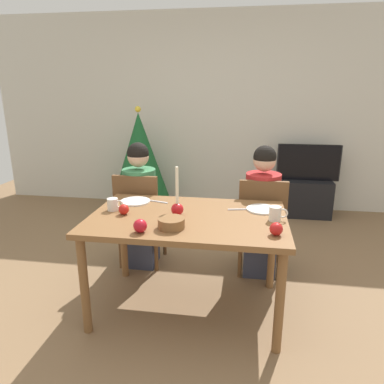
% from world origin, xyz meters
% --- Properties ---
extents(ground_plane, '(7.68, 7.68, 0.00)m').
position_xyz_m(ground_plane, '(0.00, 0.00, 0.00)').
color(ground_plane, brown).
extents(back_wall, '(6.40, 0.10, 2.60)m').
position_xyz_m(back_wall, '(0.00, 2.60, 1.30)').
color(back_wall, beige).
rests_on(back_wall, ground).
extents(dining_table, '(1.40, 0.90, 0.75)m').
position_xyz_m(dining_table, '(0.00, 0.00, 0.67)').
color(dining_table, brown).
rests_on(dining_table, ground).
extents(chair_left, '(0.40, 0.40, 0.90)m').
position_xyz_m(chair_left, '(-0.55, 0.61, 0.51)').
color(chair_left, brown).
rests_on(chair_left, ground).
extents(chair_right, '(0.40, 0.40, 0.90)m').
position_xyz_m(chair_right, '(0.55, 0.61, 0.51)').
color(chair_right, brown).
rests_on(chair_right, ground).
extents(person_left_child, '(0.30, 0.30, 1.17)m').
position_xyz_m(person_left_child, '(-0.55, 0.64, 0.57)').
color(person_left_child, '#33384C').
rests_on(person_left_child, ground).
extents(person_right_child, '(0.30, 0.30, 1.17)m').
position_xyz_m(person_right_child, '(0.55, 0.64, 0.57)').
color(person_right_child, '#33384C').
rests_on(person_right_child, ground).
extents(tv_stand, '(0.64, 0.40, 0.48)m').
position_xyz_m(tv_stand, '(1.19, 2.30, 0.24)').
color(tv_stand, black).
rests_on(tv_stand, ground).
extents(tv, '(0.79, 0.05, 0.46)m').
position_xyz_m(tv, '(1.19, 2.30, 0.71)').
color(tv, black).
rests_on(tv, tv_stand).
extents(christmas_tree, '(0.80, 0.80, 1.41)m').
position_xyz_m(christmas_tree, '(-1.01, 2.15, 0.73)').
color(christmas_tree, brown).
rests_on(christmas_tree, ground).
extents(candle_centerpiece, '(0.09, 0.09, 0.36)m').
position_xyz_m(candle_centerpiece, '(-0.08, -0.00, 0.82)').
color(candle_centerpiece, red).
rests_on(candle_centerpiece, dining_table).
extents(plate_left, '(0.24, 0.24, 0.01)m').
position_xyz_m(plate_left, '(-0.47, 0.25, 0.76)').
color(plate_left, white).
rests_on(plate_left, dining_table).
extents(plate_right, '(0.23, 0.23, 0.01)m').
position_xyz_m(plate_right, '(0.53, 0.21, 0.76)').
color(plate_right, white).
rests_on(plate_right, dining_table).
extents(mug_left, '(0.12, 0.08, 0.09)m').
position_xyz_m(mug_left, '(-0.57, 0.04, 0.80)').
color(mug_left, silver).
rests_on(mug_left, dining_table).
extents(mug_right, '(0.13, 0.08, 0.10)m').
position_xyz_m(mug_right, '(0.61, 0.00, 0.80)').
color(mug_right, silver).
rests_on(mug_right, dining_table).
extents(fork_left, '(0.18, 0.06, 0.01)m').
position_xyz_m(fork_left, '(-0.29, 0.28, 0.75)').
color(fork_left, silver).
rests_on(fork_left, dining_table).
extents(fork_right, '(0.18, 0.05, 0.01)m').
position_xyz_m(fork_right, '(0.37, 0.19, 0.75)').
color(fork_right, silver).
rests_on(fork_right, dining_table).
extents(bowl_walnuts, '(0.18, 0.18, 0.07)m').
position_xyz_m(bowl_walnuts, '(-0.07, -0.24, 0.78)').
color(bowl_walnuts, brown).
rests_on(bowl_walnuts, dining_table).
extents(apple_near_candle, '(0.08, 0.08, 0.08)m').
position_xyz_m(apple_near_candle, '(0.60, -0.26, 0.79)').
color(apple_near_candle, red).
rests_on(apple_near_candle, dining_table).
extents(apple_by_left_plate, '(0.09, 0.09, 0.09)m').
position_xyz_m(apple_by_left_plate, '(-0.25, -0.34, 0.79)').
color(apple_by_left_plate, red).
rests_on(apple_by_left_plate, dining_table).
extents(apple_by_right_mug, '(0.08, 0.08, 0.08)m').
position_xyz_m(apple_by_right_mug, '(-0.46, -0.04, 0.79)').
color(apple_by_right_mug, red).
rests_on(apple_by_right_mug, dining_table).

